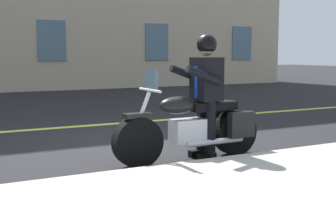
# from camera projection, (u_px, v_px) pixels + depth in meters

# --- Properties ---
(ground_plane) EXTENTS (80.00, 80.00, 0.00)m
(ground_plane) POSITION_uv_depth(u_px,v_px,m) (136.00, 143.00, 7.22)
(ground_plane) COLOR black
(lane_center_stripe) EXTENTS (60.00, 0.16, 0.01)m
(lane_center_stripe) POSITION_uv_depth(u_px,v_px,m) (99.00, 125.00, 9.00)
(lane_center_stripe) COLOR #E5DB4C
(lane_center_stripe) RESTS_ON ground_plane
(motorcycle_main) EXTENTS (2.21, 0.62, 1.26)m
(motorcycle_main) POSITION_uv_depth(u_px,v_px,m) (194.00, 128.00, 5.99)
(motorcycle_main) COLOR black
(motorcycle_main) RESTS_ON ground_plane
(rider_main) EXTENTS (0.63, 0.56, 1.74)m
(rider_main) POSITION_uv_depth(u_px,v_px,m) (205.00, 85.00, 6.02)
(rider_main) COLOR black
(rider_main) RESTS_ON ground_plane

